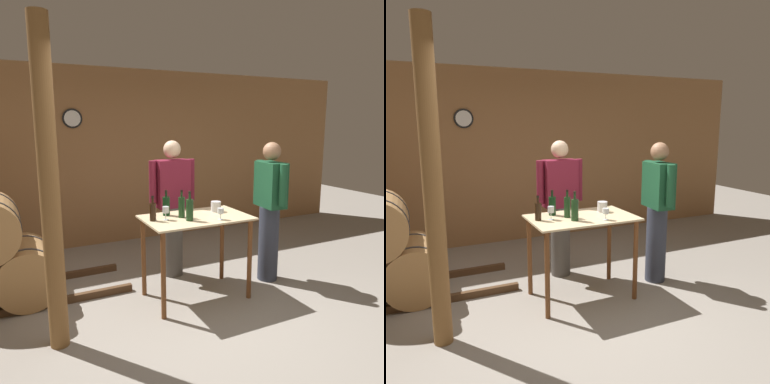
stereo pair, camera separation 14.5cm
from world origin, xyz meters
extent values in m
plane|color=gray|center=(0.00, 0.00, 0.00)|extent=(14.00, 14.00, 0.00)
cube|color=#996B42|center=(0.00, 2.84, 1.35)|extent=(8.40, 0.05, 2.70)
cylinder|color=black|center=(-0.77, 2.80, 1.94)|extent=(0.28, 0.03, 0.28)
cylinder|color=white|center=(-0.77, 2.78, 1.94)|extent=(0.23, 0.01, 0.23)
cylinder|color=#AD7F4C|center=(-1.57, 1.31, 0.31)|extent=(0.63, 0.83, 0.63)
cylinder|color=#38383D|center=(-1.57, 1.07, 0.31)|extent=(0.64, 0.03, 0.64)
cylinder|color=#38383D|center=(-1.57, 1.56, 0.31)|extent=(0.64, 0.03, 0.64)
cube|color=beige|center=(0.09, 0.52, 0.89)|extent=(1.12, 0.69, 0.02)
cylinder|color=brown|center=(-0.41, 0.24, 0.44)|extent=(0.05, 0.05, 0.88)
cylinder|color=brown|center=(0.59, 0.24, 0.44)|extent=(0.05, 0.05, 0.88)
cylinder|color=brown|center=(-0.41, 0.81, 0.44)|extent=(0.05, 0.05, 0.88)
cylinder|color=brown|center=(0.59, 0.81, 0.44)|extent=(0.05, 0.05, 0.88)
cylinder|color=brown|center=(-1.38, 0.23, 1.35)|extent=(0.16, 0.16, 2.70)
cylinder|color=black|center=(-0.38, 0.57, 0.99)|extent=(0.07, 0.07, 0.18)
cylinder|color=black|center=(-0.38, 0.57, 1.12)|extent=(0.02, 0.02, 0.07)
cylinder|color=black|center=(-0.38, 0.57, 1.15)|extent=(0.03, 0.03, 0.02)
cylinder|color=black|center=(-0.17, 0.72, 1.00)|extent=(0.08, 0.08, 0.20)
cylinder|color=black|center=(-0.17, 0.72, 1.14)|extent=(0.02, 0.02, 0.07)
cylinder|color=black|center=(-0.17, 0.72, 1.17)|extent=(0.03, 0.03, 0.02)
cylinder|color=#193819|center=(-0.06, 0.57, 1.01)|extent=(0.07, 0.07, 0.22)
cylinder|color=#193819|center=(-0.06, 0.57, 1.16)|extent=(0.02, 0.02, 0.08)
cylinder|color=black|center=(-0.06, 0.57, 1.19)|extent=(0.03, 0.03, 0.02)
cylinder|color=#193819|center=(-0.04, 0.41, 1.01)|extent=(0.08, 0.08, 0.22)
cylinder|color=#193819|center=(-0.04, 0.41, 1.17)|extent=(0.02, 0.02, 0.08)
cylinder|color=black|center=(-0.04, 0.41, 1.20)|extent=(0.03, 0.03, 0.02)
cylinder|color=silver|center=(-0.25, 0.54, 0.91)|extent=(0.06, 0.06, 0.00)
cylinder|color=silver|center=(-0.25, 0.54, 0.94)|extent=(0.01, 0.01, 0.07)
cylinder|color=silver|center=(-0.25, 0.54, 1.01)|extent=(0.07, 0.07, 0.07)
cylinder|color=silver|center=(0.26, 0.31, 0.91)|extent=(0.06, 0.06, 0.00)
cylinder|color=silver|center=(0.26, 0.31, 0.94)|extent=(0.01, 0.01, 0.06)
cylinder|color=silver|center=(0.26, 0.31, 1.00)|extent=(0.07, 0.07, 0.06)
cylinder|color=silver|center=(0.39, 0.64, 0.96)|extent=(0.11, 0.11, 0.12)
cylinder|color=#4C4742|center=(0.10, 1.19, 0.44)|extent=(0.24, 0.24, 0.87)
cube|color=maroon|center=(0.10, 1.19, 1.16)|extent=(0.40, 0.22, 0.57)
sphere|color=beige|center=(0.10, 1.19, 1.57)|extent=(0.21, 0.21, 0.21)
cylinder|color=maroon|center=(0.35, 1.19, 1.19)|extent=(0.09, 0.09, 0.52)
cylinder|color=maroon|center=(-0.15, 1.19, 1.19)|extent=(0.09, 0.09, 0.52)
cylinder|color=#333847|center=(1.09, 0.56, 0.45)|extent=(0.24, 0.24, 0.91)
cube|color=#194C2D|center=(1.09, 0.56, 1.17)|extent=(0.25, 0.42, 0.53)
sphere|color=#9E7051|center=(1.09, 0.56, 1.56)|extent=(0.21, 0.21, 0.21)
cylinder|color=#194C2D|center=(1.11, 0.81, 1.20)|extent=(0.09, 0.09, 0.48)
cylinder|color=#194C2D|center=(1.06, 0.31, 1.20)|extent=(0.09, 0.09, 0.48)
camera|label=1|loc=(-1.66, -2.90, 1.89)|focal=35.00mm
camera|label=2|loc=(-1.53, -2.97, 1.89)|focal=35.00mm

